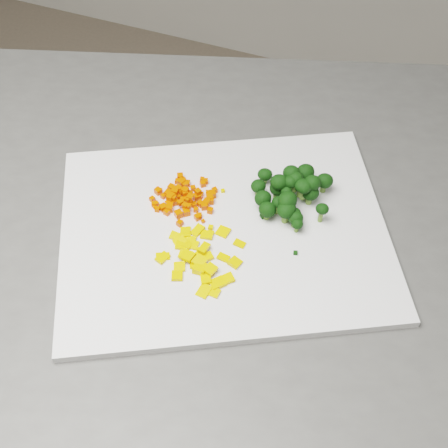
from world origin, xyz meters
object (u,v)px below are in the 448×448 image
(pepper_pile, at_px, (202,256))
(counter_block, at_px, (237,360))
(cutting_board, at_px, (224,231))
(broccoli_pile, at_px, (296,190))
(carrot_pile, at_px, (185,196))

(pepper_pile, bearing_deg, counter_block, 79.58)
(counter_block, distance_m, cutting_board, 0.46)
(counter_block, height_order, pepper_pile, pepper_pile)
(counter_block, relative_size, cutting_board, 2.37)
(pepper_pile, distance_m, broccoli_pile, 0.16)
(carrot_pile, bearing_deg, cutting_board, -20.27)
(cutting_board, bearing_deg, counter_block, 75.73)
(counter_block, xyz_separation_m, broccoli_pile, (0.07, 0.03, 0.49))
(counter_block, bearing_deg, cutting_board, -104.27)
(cutting_board, xyz_separation_m, carrot_pile, (-0.07, 0.03, 0.02))
(cutting_board, distance_m, broccoli_pile, 0.11)
(pepper_pile, height_order, broccoli_pile, broccoli_pile)
(carrot_pile, relative_size, pepper_pile, 0.86)
(broccoli_pile, bearing_deg, cutting_board, -134.11)
(carrot_pile, bearing_deg, pepper_pile, -54.41)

